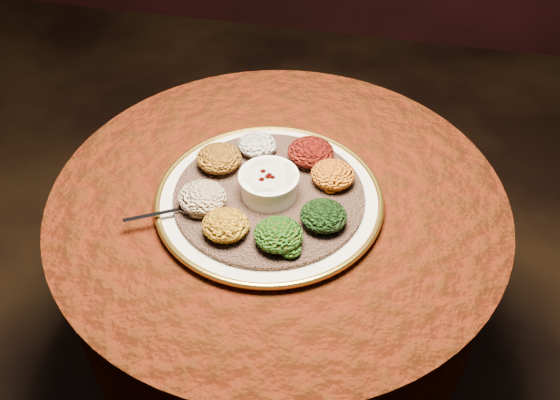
# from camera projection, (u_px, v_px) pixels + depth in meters

# --- Properties ---
(table) EXTENTS (0.96, 0.96, 0.73)m
(table) POSITION_uv_depth(u_px,v_px,m) (278.00, 252.00, 1.43)
(table) COLOR black
(table) RESTS_ON ground
(platter) EXTENTS (0.47, 0.47, 0.02)m
(platter) POSITION_uv_depth(u_px,v_px,m) (269.00, 199.00, 1.28)
(platter) COLOR silver
(platter) RESTS_ON table
(injera) EXTENTS (0.44, 0.44, 0.01)m
(injera) POSITION_uv_depth(u_px,v_px,m) (269.00, 195.00, 1.27)
(injera) COLOR brown
(injera) RESTS_ON platter
(stew_bowl) EXTENTS (0.12, 0.12, 0.05)m
(stew_bowl) POSITION_uv_depth(u_px,v_px,m) (269.00, 183.00, 1.25)
(stew_bowl) COLOR white
(stew_bowl) RESTS_ON injera
(spoon) EXTENTS (0.14, 0.08, 0.01)m
(spoon) POSITION_uv_depth(u_px,v_px,m) (183.00, 209.00, 1.23)
(spoon) COLOR silver
(spoon) RESTS_ON injera
(portion_ayib) EXTENTS (0.08, 0.08, 0.04)m
(portion_ayib) POSITION_uv_depth(u_px,v_px,m) (257.00, 145.00, 1.35)
(portion_ayib) COLOR white
(portion_ayib) RESTS_ON injera
(portion_kitfo) EXTENTS (0.10, 0.09, 0.05)m
(portion_kitfo) POSITION_uv_depth(u_px,v_px,m) (311.00, 152.00, 1.32)
(portion_kitfo) COLOR black
(portion_kitfo) RESTS_ON injera
(portion_tikil) EXTENTS (0.09, 0.09, 0.04)m
(portion_tikil) POSITION_uv_depth(u_px,v_px,m) (333.00, 174.00, 1.28)
(portion_tikil) COLOR #B4790F
(portion_tikil) RESTS_ON injera
(portion_gomen) EXTENTS (0.09, 0.09, 0.04)m
(portion_gomen) POSITION_uv_depth(u_px,v_px,m) (323.00, 216.00, 1.19)
(portion_gomen) COLOR black
(portion_gomen) RESTS_ON injera
(portion_mixveg) EXTENTS (0.09, 0.09, 0.05)m
(portion_mixveg) POSITION_uv_depth(u_px,v_px,m) (279.00, 234.00, 1.16)
(portion_mixveg) COLOR #983909
(portion_mixveg) RESTS_ON injera
(portion_kik) EXTENTS (0.09, 0.09, 0.04)m
(portion_kik) POSITION_uv_depth(u_px,v_px,m) (226.00, 225.00, 1.18)
(portion_kik) COLOR #B58810
(portion_kik) RESTS_ON injera
(portion_timatim) EXTENTS (0.10, 0.09, 0.05)m
(portion_timatim) POSITION_uv_depth(u_px,v_px,m) (203.00, 197.00, 1.23)
(portion_timatim) COLOR maroon
(portion_timatim) RESTS_ON injera
(portion_shiro) EXTENTS (0.10, 0.09, 0.05)m
(portion_shiro) POSITION_uv_depth(u_px,v_px,m) (219.00, 158.00, 1.31)
(portion_shiro) COLOR brown
(portion_shiro) RESTS_ON injera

